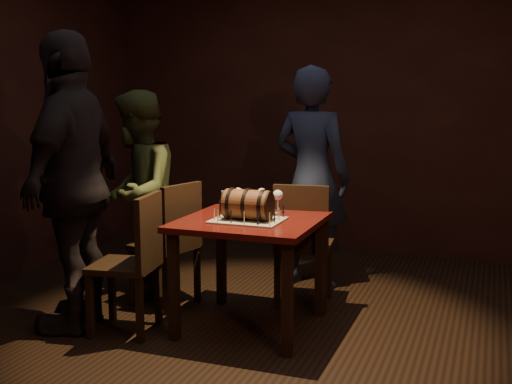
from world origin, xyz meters
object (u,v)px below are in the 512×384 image
(wine_glass_right, at_px, (278,196))
(chair_left_rear, at_px, (172,238))
(person_left_rear, at_px, (138,194))
(wine_glass_left, at_px, (238,194))
(person_back, at_px, (312,178))
(chair_back, at_px, (303,238))
(pint_of_ale, at_px, (246,202))
(chair_left_front, at_px, (135,256))
(barrel_cake, at_px, (248,205))
(wine_glass_mid, at_px, (262,194))
(person_left_front, at_px, (74,183))
(pub_table, at_px, (251,235))

(wine_glass_right, xyz_separation_m, chair_left_rear, (-0.79, -0.08, -0.35))
(person_left_rear, bearing_deg, wine_glass_left, 65.27)
(wine_glass_right, distance_m, person_back, 0.81)
(chair_back, bearing_deg, pint_of_ale, -139.15)
(wine_glass_left, distance_m, person_back, 0.87)
(wine_glass_right, bearing_deg, chair_left_front, -140.86)
(barrel_cake, distance_m, person_left_rear, 1.18)
(pint_of_ale, distance_m, person_back, 0.89)
(barrel_cake, distance_m, chair_back, 0.71)
(person_back, bearing_deg, wine_glass_mid, 89.57)
(chair_back, relative_size, person_back, 0.52)
(chair_left_rear, height_order, person_back, person_back)
(chair_left_rear, distance_m, person_left_rear, 0.51)
(barrel_cake, relative_size, person_left_rear, 0.23)
(chair_left_rear, bearing_deg, chair_back, 19.71)
(wine_glass_right, height_order, person_back, person_back)
(wine_glass_left, relative_size, person_left_rear, 0.10)
(barrel_cake, distance_m, wine_glass_right, 0.36)
(pint_of_ale, bearing_deg, wine_glass_left, 150.54)
(pint_of_ale, distance_m, chair_left_rear, 0.64)
(wine_glass_left, bearing_deg, person_left_front, -143.49)
(chair_left_rear, distance_m, person_left_front, 0.86)
(chair_left_front, bearing_deg, wine_glass_right, 39.14)
(pint_of_ale, bearing_deg, chair_back, 40.85)
(pint_of_ale, bearing_deg, wine_glass_right, 10.72)
(pub_table, bearing_deg, wine_glass_mid, 96.18)
(pub_table, xyz_separation_m, wine_glass_right, (0.10, 0.28, 0.23))
(pub_table, relative_size, chair_left_front, 0.97)
(wine_glass_right, relative_size, person_back, 0.09)
(wine_glass_right, xyz_separation_m, chair_back, (0.11, 0.25, -0.35))
(wine_glass_mid, xyz_separation_m, person_back, (0.15, 0.77, 0.03))
(wine_glass_mid, relative_size, person_left_front, 0.08)
(person_back, bearing_deg, person_left_front, 61.02)
(wine_glass_right, xyz_separation_m, pint_of_ale, (-0.22, -0.04, -0.05))
(wine_glass_right, relative_size, chair_left_front, 0.17)
(pub_table, distance_m, person_left_rear, 1.16)
(chair_left_rear, bearing_deg, chair_left_front, -88.04)
(pint_of_ale, xyz_separation_m, person_left_rear, (-0.96, 0.14, -0.02))
(pub_table, xyz_separation_m, chair_left_front, (-0.67, -0.35, -0.12))
(pub_table, bearing_deg, wine_glass_left, 125.90)
(wine_glass_right, height_order, person_left_front, person_left_front)
(barrel_cake, distance_m, pint_of_ale, 0.34)
(wine_glass_left, relative_size, chair_left_rear, 0.17)
(barrel_cake, bearing_deg, wine_glass_right, 75.75)
(barrel_cake, relative_size, person_back, 0.20)
(person_left_front, bearing_deg, chair_back, 115.61)
(pint_of_ale, relative_size, chair_left_rear, 0.16)
(wine_glass_left, bearing_deg, chair_back, 30.66)
(wine_glass_left, xyz_separation_m, person_back, (0.32, 0.81, 0.03))
(pint_of_ale, bearing_deg, barrel_cake, -66.72)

